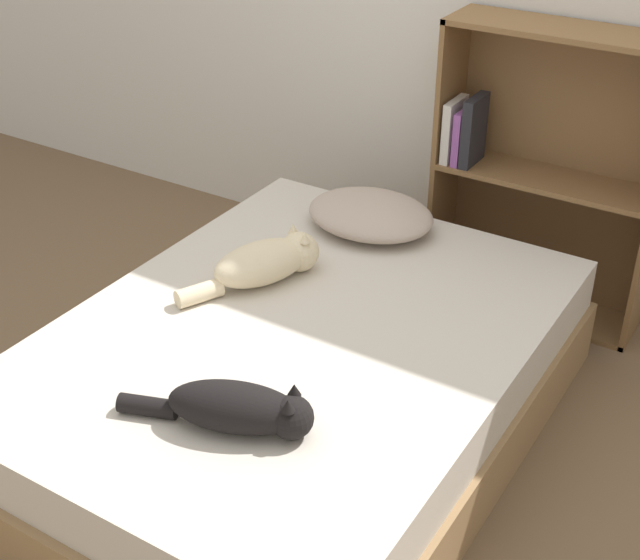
# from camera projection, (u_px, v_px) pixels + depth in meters

# --- Properties ---
(ground_plane) EXTENTS (8.00, 8.00, 0.00)m
(ground_plane) POSITION_uv_depth(u_px,v_px,m) (298.00, 431.00, 2.89)
(ground_plane) COLOR brown
(bed) EXTENTS (1.35, 1.81, 0.40)m
(bed) POSITION_uv_depth(u_px,v_px,m) (297.00, 382.00, 2.79)
(bed) COLOR #99754C
(bed) RESTS_ON ground_plane
(pillow) EXTENTS (0.47, 0.38, 0.11)m
(pillow) POSITION_uv_depth(u_px,v_px,m) (371.00, 214.00, 3.21)
(pillow) COLOR #B29E8E
(pillow) RESTS_ON bed
(cat_light) EXTENTS (0.30, 0.48, 0.16)m
(cat_light) POSITION_uv_depth(u_px,v_px,m) (267.00, 262.00, 2.90)
(cat_light) COLOR beige
(cat_light) RESTS_ON bed
(cat_dark) EXTENTS (0.51, 0.26, 0.14)m
(cat_dark) POSITION_uv_depth(u_px,v_px,m) (240.00, 409.00, 2.26)
(cat_dark) COLOR black
(cat_dark) RESTS_ON bed
(bookshelf) EXTENTS (0.82, 0.26, 1.10)m
(bookshelf) POSITION_uv_depth(u_px,v_px,m) (545.00, 170.00, 3.30)
(bookshelf) COLOR brown
(bookshelf) RESTS_ON ground_plane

